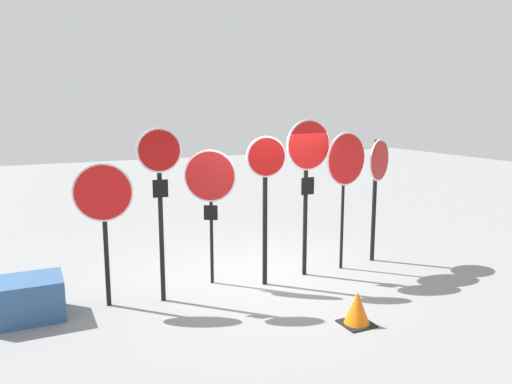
{
  "coord_description": "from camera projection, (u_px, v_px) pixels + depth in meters",
  "views": [
    {
      "loc": [
        -3.54,
        -7.43,
        2.97
      ],
      "look_at": [
        -0.05,
        0.0,
        1.54
      ],
      "focal_mm": 35.0,
      "sensor_mm": 36.0,
      "label": 1
    }
  ],
  "objects": [
    {
      "name": "traffic_cone_0",
      "position": [
        357.0,
        308.0,
        6.81
      ],
      "size": [
        0.42,
        0.42,
        0.47
      ],
      "color": "black",
      "rests_on": "ground"
    },
    {
      "name": "storage_crate",
      "position": [
        25.0,
        299.0,
        6.98
      ],
      "size": [
        1.0,
        0.75,
        0.58
      ],
      "color": "#335684",
      "rests_on": "ground"
    },
    {
      "name": "stop_sign_6",
      "position": [
        378.0,
        175.0,
        9.36
      ],
      "size": [
        0.71,
        0.39,
        2.35
      ],
      "rotation": [
        0.0,
        0.0,
        0.48
      ],
      "color": "black",
      "rests_on": "ground"
    },
    {
      "name": "stop_sign_5",
      "position": [
        346.0,
        166.0,
        8.84
      ],
      "size": [
        0.93,
        0.22,
        2.5
      ],
      "rotation": [
        0.0,
        0.0,
        0.2
      ],
      "color": "black",
      "rests_on": "ground"
    },
    {
      "name": "stop_sign_2",
      "position": [
        210.0,
        184.0,
        8.11
      ],
      "size": [
        0.76,
        0.44,
        2.27
      ],
      "rotation": [
        0.0,
        0.0,
        -0.5
      ],
      "color": "black",
      "rests_on": "ground"
    },
    {
      "name": "stop_sign_1",
      "position": [
        160.0,
        179.0,
        7.33
      ],
      "size": [
        0.66,
        0.16,
        2.65
      ],
      "rotation": [
        0.0,
        0.0,
        -0.1
      ],
      "color": "black",
      "rests_on": "ground"
    },
    {
      "name": "ground_plane",
      "position": [
        259.0,
        279.0,
        8.62
      ],
      "size": [
        40.0,
        40.0,
        0.0
      ],
      "primitive_type": "plane",
      "color": "gray"
    },
    {
      "name": "stop_sign_0",
      "position": [
        104.0,
        203.0,
        7.18
      ],
      "size": [
        0.84,
        0.2,
        2.16
      ],
      "rotation": [
        0.0,
        0.0,
        -0.19
      ],
      "color": "black",
      "rests_on": "ground"
    },
    {
      "name": "stop_sign_4",
      "position": [
        308.0,
        164.0,
        8.48
      ],
      "size": [
        0.86,
        0.15,
        2.74
      ],
      "rotation": [
        0.0,
        0.0,
        0.05
      ],
      "color": "black",
      "rests_on": "ground"
    },
    {
      "name": "stop_sign_3",
      "position": [
        266.0,
        182.0,
        8.05
      ],
      "size": [
        0.66,
        0.19,
        2.49
      ],
      "rotation": [
        0.0,
        0.0,
        -0.19
      ],
      "color": "black",
      "rests_on": "ground"
    }
  ]
}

